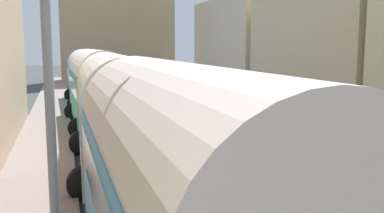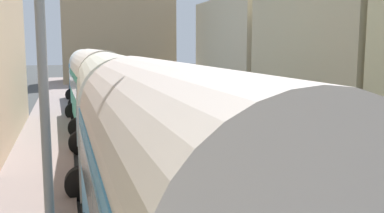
{
  "view_description": "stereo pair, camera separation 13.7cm",
  "coord_description": "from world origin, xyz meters",
  "views": [
    {
      "loc": [
        -6.26,
        0.19,
        4.52
      ],
      "look_at": [
        0.0,
        21.23,
        1.39
      ],
      "focal_mm": 40.33,
      "sensor_mm": 36.0,
      "label": 1
    },
    {
      "loc": [
        -6.13,
        0.15,
        4.52
      ],
      "look_at": [
        0.0,
        21.23,
        1.39
      ],
      "focal_mm": 40.33,
      "sensor_mm": 36.0,
      "label": 2
    }
  ],
  "objects": [
    {
      "name": "pedestrian_4",
      "position": [
        7.2,
        16.92,
        1.0
      ],
      "size": [
        0.55,
        0.55,
        1.77
      ],
      "color": "#55534B",
      "rests_on": "ground"
    },
    {
      "name": "parked_bus_0",
      "position": [
        -4.6,
        6.5,
        2.35
      ],
      "size": [
        3.42,
        8.12,
        4.27
      ],
      "color": "teal",
      "rests_on": "ground"
    },
    {
      "name": "parked_bus_2",
      "position": [
        -4.6,
        24.5,
        2.38
      ],
      "size": [
        3.49,
        9.09,
        4.29
      ],
      "color": "#2B8A74",
      "rests_on": "ground"
    },
    {
      "name": "car_1",
      "position": [
        1.74,
        33.36,
        0.82
      ],
      "size": [
        2.42,
        4.0,
        1.64
      ],
      "color": "#AE2F2D",
      "rests_on": "ground"
    },
    {
      "name": "streetlamp_near",
      "position": [
        -6.23,
        7.52,
        3.85
      ],
      "size": [
        1.91,
        0.28,
        6.38
      ],
      "color": "gray",
      "rests_on": "ground"
    },
    {
      "name": "sidewalk_right",
      "position": [
        7.25,
        27.0,
        0.07
      ],
      "size": [
        2.5,
        70.0,
        0.14
      ],
      "primitive_type": "cube",
      "color": "#AFA197",
      "rests_on": "ground"
    },
    {
      "name": "car_5",
      "position": [
        -2.0,
        16.86,
        0.8
      ],
      "size": [
        2.26,
        3.78,
        1.57
      ],
      "color": "#262622",
      "rests_on": "ground"
    },
    {
      "name": "building_right_2",
      "position": [
        10.53,
        26.22,
        5.73
      ],
      "size": [
        4.46,
        13.53,
        11.41
      ],
      "color": "beige",
      "rests_on": "ground"
    },
    {
      "name": "pedestrian_0",
      "position": [
        8.02,
        27.68,
        1.06
      ],
      "size": [
        0.43,
        0.43,
        1.82
      ],
      "color": "#474C4A",
      "rests_on": "ground"
    },
    {
      "name": "car_7",
      "position": [
        -2.02,
        37.88,
        0.76
      ],
      "size": [
        2.21,
        4.26,
        1.5
      ],
      "color": "slate",
      "rests_on": "ground"
    },
    {
      "name": "building_right_3",
      "position": [
        10.8,
        41.43,
        4.57
      ],
      "size": [
        4.59,
        14.93,
        9.14
      ],
      "color": "beige",
      "rests_on": "ground"
    },
    {
      "name": "distant_church",
      "position": [
        -0.0,
        53.83,
        7.17
      ],
      "size": [
        13.1,
        7.54,
        20.9
      ],
      "color": "tan",
      "rests_on": "ground"
    },
    {
      "name": "car_0",
      "position": [
        1.21,
        26.48,
        0.82
      ],
      "size": [
        2.38,
        4.24,
        1.64
      ],
      "color": "#528B4A",
      "rests_on": "ground"
    },
    {
      "name": "cargo_truck_1",
      "position": [
        1.47,
        22.3,
        1.16
      ],
      "size": [
        3.36,
        7.27,
        2.28
      ],
      "color": "#AE211B",
      "rests_on": "ground"
    },
    {
      "name": "sidewalk_left",
      "position": [
        -7.25,
        27.0,
        0.07
      ],
      "size": [
        2.5,
        70.0,
        0.14
      ],
      "primitive_type": "cube",
      "color": "gray",
      "rests_on": "ground"
    },
    {
      "name": "cargo_truck_0",
      "position": [
        1.38,
        11.61,
        1.22
      ],
      "size": [
        3.17,
        7.11,
        2.34
      ],
      "color": "#265825",
      "rests_on": "ground"
    },
    {
      "name": "parked_bus_1",
      "position": [
        -4.6,
        15.5,
        2.34
      ],
      "size": [
        3.46,
        8.95,
        4.22
      ],
      "color": "beige",
      "rests_on": "ground"
    },
    {
      "name": "car_6",
      "position": [
        -2.09,
        28.33,
        0.76
      ],
      "size": [
        2.31,
        3.96,
        1.52
      ],
      "color": "slate",
      "rests_on": "ground"
    },
    {
      "name": "car_2",
      "position": [
        1.49,
        39.54,
        0.75
      ],
      "size": [
        2.29,
        3.77,
        1.48
      ],
      "color": "#378FC5",
      "rests_on": "ground"
    },
    {
      "name": "car_4",
      "position": [
        -1.41,
        8.57,
        0.84
      ],
      "size": [
        2.37,
        4.39,
        1.68
      ],
      "color": "#1D2D2D",
      "rests_on": "ground"
    },
    {
      "name": "ground_plane",
      "position": [
        0.0,
        27.0,
        0.0
      ],
      "size": [
        154.0,
        154.0,
        0.0
      ],
      "primitive_type": "plane",
      "color": "#414343"
    },
    {
      "name": "parked_bus_3",
      "position": [
        -4.6,
        33.5,
        2.32
      ],
      "size": [
        3.47,
        9.8,
        4.18
      ],
      "color": "teal",
      "rests_on": "ground"
    },
    {
      "name": "car_3",
      "position": [
        1.9,
        46.11,
        0.75
      ],
      "size": [
        2.46,
        4.12,
        1.48
      ],
      "color": "#479359",
      "rests_on": "ground"
    }
  ]
}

